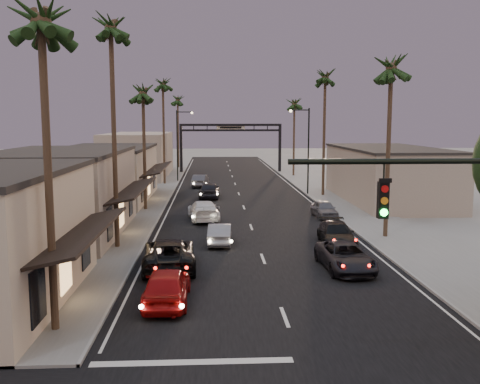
{
  "coord_description": "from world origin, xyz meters",
  "views": [
    {
      "loc": [
        -2.82,
        -10.08,
        7.68
      ],
      "look_at": [
        -0.78,
        28.73,
        2.5
      ],
      "focal_mm": 40.0,
      "sensor_mm": 36.0,
      "label": 1
    }
  ],
  "objects": [
    {
      "name": "sidewalk_right",
      "position": [
        9.5,
        52.0,
        0.06
      ],
      "size": [
        5.0,
        92.0,
        0.12
      ],
      "primitive_type": "cube",
      "color": "slate",
      "rests_on": "ground"
    },
    {
      "name": "storefront_dist",
      "position": [
        -13.0,
        65.0,
        3.0
      ],
      "size": [
        8.0,
        20.0,
        6.0
      ],
      "primitive_type": "cube",
      "color": "gray",
      "rests_on": "ground"
    },
    {
      "name": "oncoming_silver",
      "position": [
        -2.36,
        22.84,
        0.66
      ],
      "size": [
        1.6,
        4.08,
        1.32
      ],
      "primitive_type": "imported",
      "rotation": [
        0.0,
        0.0,
        3.09
      ],
      "color": "gray",
      "rests_on": "ground"
    },
    {
      "name": "ground",
      "position": [
        0.0,
        40.0,
        0.0
      ],
      "size": [
        200.0,
        200.0,
        0.0
      ],
      "primitive_type": "plane",
      "color": "slate",
      "rests_on": "ground"
    },
    {
      "name": "arch",
      "position": [
        0.0,
        70.0,
        5.53
      ],
      "size": [
        15.2,
        0.4,
        7.27
      ],
      "color": "black",
      "rests_on": "ground"
    },
    {
      "name": "oncoming_pickup",
      "position": [
        -5.1,
        17.34,
        0.79
      ],
      "size": [
        3.03,
        5.87,
        1.58
      ],
      "primitive_type": "imported",
      "rotation": [
        0.0,
        0.0,
        3.21
      ],
      "color": "black",
      "rests_on": "ground"
    },
    {
      "name": "storefront_mid",
      "position": [
        -13.0,
        26.0,
        2.75
      ],
      "size": [
        8.0,
        14.0,
        5.5
      ],
      "primitive_type": "cube",
      "color": "gray",
      "rests_on": "ground"
    },
    {
      "name": "palm_rc",
      "position": [
        8.6,
        64.0,
        10.47
      ],
      "size": [
        3.2,
        3.2,
        12.2
      ],
      "color": "#38281C",
      "rests_on": "ground"
    },
    {
      "name": "palm_far",
      "position": [
        -8.3,
        78.0,
        11.44
      ],
      "size": [
        3.2,
        3.2,
        13.2
      ],
      "color": "#38281C",
      "rests_on": "ground"
    },
    {
      "name": "oncoming_red",
      "position": [
        -4.77,
        11.84,
        0.79
      ],
      "size": [
        1.91,
        4.65,
        1.58
      ],
      "primitive_type": "imported",
      "rotation": [
        0.0,
        0.0,
        3.13
      ],
      "color": "#990B0B",
      "rests_on": "ground"
    },
    {
      "name": "palm_rb",
      "position": [
        8.6,
        44.0,
        12.42
      ],
      "size": [
        3.2,
        3.2,
        14.2
      ],
      "color": "#38281C",
      "rests_on": "ground"
    },
    {
      "name": "palm_lc",
      "position": [
        -8.6,
        36.0,
        10.47
      ],
      "size": [
        3.2,
        3.2,
        12.2
      ],
      "color": "#38281C",
      "rests_on": "ground"
    },
    {
      "name": "palm_la",
      "position": [
        -8.6,
        9.0,
        11.44
      ],
      "size": [
        3.2,
        3.2,
        13.2
      ],
      "color": "#38281C",
      "rests_on": "ground"
    },
    {
      "name": "oncoming_dgrey",
      "position": [
        -3.12,
        42.98,
        0.82
      ],
      "size": [
        2.11,
        4.89,
        1.64
      ],
      "primitive_type": "imported",
      "rotation": [
        0.0,
        0.0,
        3.11
      ],
      "color": "black",
      "rests_on": "ground"
    },
    {
      "name": "oncoming_white",
      "position": [
        -3.51,
        31.01,
        0.77
      ],
      "size": [
        2.78,
        5.52,
        1.54
      ],
      "primitive_type": "imported",
      "rotation": [
        0.0,
        0.0,
        3.26
      ],
      "color": "silver",
      "rests_on": "ground"
    },
    {
      "name": "palm_ld",
      "position": [
        -8.6,
        55.0,
        12.42
      ],
      "size": [
        3.2,
        3.2,
        14.2
      ],
      "color": "#38281C",
      "rests_on": "ground"
    },
    {
      "name": "palm_lb",
      "position": [
        -8.6,
        22.0,
        13.39
      ],
      "size": [
        3.2,
        3.2,
        15.2
      ],
      "color": "#38281C",
      "rests_on": "ground"
    },
    {
      "name": "palm_ra",
      "position": [
        8.6,
        24.0,
        11.44
      ],
      "size": [
        3.2,
        3.2,
        13.2
      ],
      "color": "#38281C",
      "rests_on": "ground"
    },
    {
      "name": "storefront_far",
      "position": [
        -13.0,
        42.0,
        2.5
      ],
      "size": [
        8.0,
        16.0,
        5.0
      ],
      "primitive_type": "cube",
      "color": "#C1AC94",
      "rests_on": "ground"
    },
    {
      "name": "curbside_black",
      "position": [
        4.87,
        22.08,
        0.71
      ],
      "size": [
        2.28,
        4.99,
        1.42
      ],
      "primitive_type": "imported",
      "rotation": [
        0.0,
        0.0,
        -0.06
      ],
      "color": "black",
      "rests_on": "ground"
    },
    {
      "name": "oncoming_grey_far",
      "position": [
        -4.21,
        52.23,
        0.72
      ],
      "size": [
        2.01,
        4.54,
        1.45
      ],
      "primitive_type": "imported",
      "rotation": [
        0.0,
        0.0,
        3.03
      ],
      "color": "#434247",
      "rests_on": "ground"
    },
    {
      "name": "sidewalk_left",
      "position": [
        -9.5,
        52.0,
        0.06
      ],
      "size": [
        5.0,
        92.0,
        0.12
      ],
      "primitive_type": "cube",
      "color": "slate",
      "rests_on": "ground"
    },
    {
      "name": "curbside_near",
      "position": [
        4.05,
        16.58,
        0.7
      ],
      "size": [
        2.52,
        5.1,
        1.39
      ],
      "primitive_type": "imported",
      "rotation": [
        0.0,
        0.0,
        0.04
      ],
      "color": "black",
      "rests_on": "ground"
    },
    {
      "name": "road",
      "position": [
        0.0,
        45.0,
        0.0
      ],
      "size": [
        14.0,
        120.0,
        0.02
      ],
      "primitive_type": "cube",
      "color": "black",
      "rests_on": "ground"
    },
    {
      "name": "streetlight_right",
      "position": [
        6.92,
        45.0,
        5.33
      ],
      "size": [
        2.13,
        0.3,
        9.0
      ],
      "color": "black",
      "rests_on": "ground"
    },
    {
      "name": "building_right",
      "position": [
        14.0,
        40.0,
        2.5
      ],
      "size": [
        8.0,
        18.0,
        5.0
      ],
      "primitive_type": "cube",
      "color": "gray",
      "rests_on": "ground"
    },
    {
      "name": "curbside_grey",
      "position": [
        6.14,
        31.69,
        0.67
      ],
      "size": [
        1.81,
        4.01,
        1.34
      ],
      "primitive_type": "imported",
      "rotation": [
        0.0,
        0.0,
        0.06
      ],
      "color": "#54555A",
      "rests_on": "ground"
    },
    {
      "name": "streetlight_left",
      "position": [
        -6.92,
        58.0,
        5.33
      ],
      "size": [
        2.13,
        0.3,
        9.0
      ],
      "color": "black",
      "rests_on": "ground"
    }
  ]
}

